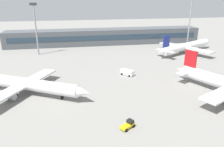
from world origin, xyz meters
The scene contains 8 objects.
ground_plane centered at (0.00, 40.00, 0.00)m, with size 400.00×400.00×0.00m, color gray.
terminal_building centered at (0.00, 101.92, 4.50)m, with size 115.00×12.13×9.00m.
airplane_mid centered at (-33.99, 34.97, 3.11)m, with size 37.52×27.26×10.21m.
airplane_far centered at (37.95, 73.23, 3.26)m, with size 39.71×28.78×10.69m.
baggage_tug_yellow centered at (-8.65, 11.83, 0.80)m, with size 3.82×3.27×1.75m.
service_van_white centered at (-0.47, 45.53, 1.11)m, with size 4.93×5.23×2.08m.
floodlight_tower_west centered at (-36.70, 82.83, 14.41)m, with size 3.20×0.80×24.82m.
floodlight_tower_east centered at (43.52, 82.90, 16.59)m, with size 3.20×0.80×29.03m.
Camera 1 is at (-19.92, -29.44, 28.22)m, focal length 35.36 mm.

